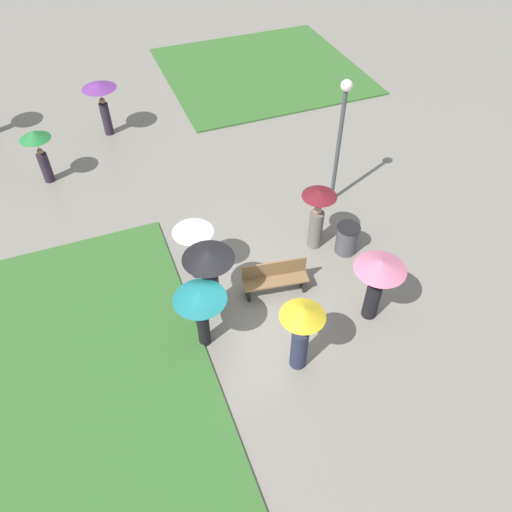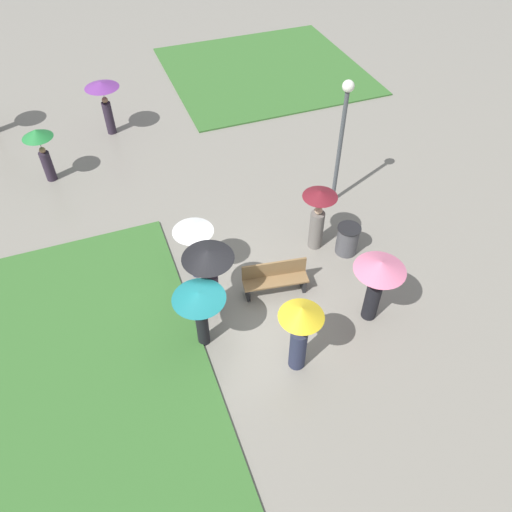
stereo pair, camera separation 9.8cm
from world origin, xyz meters
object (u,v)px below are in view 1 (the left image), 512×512
Objects in this scene: trash_bin at (347,239)px; lone_walker_mid_plaza at (101,96)px; lamp_post at (341,127)px; crowd_person_pink at (378,275)px; crowd_person_teal at (201,304)px; crowd_person_yellow at (301,327)px; crowd_person_white at (194,240)px; crowd_person_maroon at (317,213)px; park_bench at (275,278)px; lone_walker_near_lawn at (38,146)px; crowd_person_black at (209,268)px.

trash_bin is 0.45× the size of lone_walker_mid_plaza.
lone_walker_mid_plaza reaches higher than trash_bin.
lamp_post reaches higher than crowd_person_pink.
crowd_person_teal is 0.88× the size of crowd_person_yellow.
crowd_person_maroon is at bearing 175.25° from crowd_person_white.
crowd_person_maroon is at bearing 46.53° from crowd_person_teal.
crowd_person_white is at bearing 122.52° from lone_walker_mid_plaza.
crowd_person_teal is 4.02m from crowd_person_pink.
park_bench is 0.84× the size of crowd_person_yellow.
crowd_person_maroon reaches higher than crowd_person_teal.
crowd_person_yellow is at bearing 98.67° from lone_walker_near_lawn.
crowd_person_yellow is (-0.36, -2.19, 0.88)m from park_bench.
lone_walker_mid_plaza is at bearing -112.99° from crowd_person_maroon.
crowd_person_teal is 0.88× the size of crowd_person_black.
crowd_person_teal is at bearing -144.94° from lamp_post.
park_bench is at bearing 66.87° from crowd_person_black.
lone_walker_near_lawn is (-6.58, 5.75, 0.14)m from crowd_person_maroon.
park_bench is 4.58m from lamp_post.
crowd_person_teal reaches higher than park_bench.
crowd_person_white reaches higher than park_bench.
crowd_person_black reaches higher than crowd_person_teal.
trash_bin is at bearing -30.67° from crowd_person_yellow.
crowd_person_pink is 1.04× the size of lone_walker_near_lawn.
crowd_person_teal is 2.20m from crowd_person_yellow.
lone_walker_mid_plaza is at bearing 163.80° from crowd_person_black.
lamp_post reaches higher than lone_walker_mid_plaza.
crowd_person_black is (-1.28, 2.20, 0.09)m from crowd_person_yellow.
crowd_person_pink is at bearing -105.59° from lamp_post.
lone_walker_mid_plaza is at bearing 105.95° from crowd_person_pink.
crowd_person_yellow is at bearing 126.84° from lone_walker_mid_plaza.
park_bench is 8.50m from lone_walker_near_lawn.
park_bench is 2.13m from crowd_person_maroon.
lone_walker_mid_plaza is (-4.50, 10.57, 0.05)m from crowd_person_pink.
crowd_person_pink reaches higher than lone_walker_near_lawn.
trash_bin is 0.44× the size of crowd_person_black.
lone_walker_mid_plaza is (-2.66, 9.02, 0.98)m from park_bench.
lamp_post is 2.04× the size of crowd_person_maroon.
crowd_person_maroon reaches higher than lone_walker_near_lawn.
lone_walker_near_lawn is at bearing 128.32° from crowd_person_teal.
crowd_person_white is at bearing 171.14° from trash_bin.
crowd_person_pink is 11.49m from lone_walker_mid_plaza.
crowd_person_black is (-1.64, 0.01, 0.97)m from park_bench.
lamp_post is at bearing -165.22° from crowd_person_white.
crowd_person_teal is at bearing -161.53° from trash_bin.
park_bench reaches higher than trash_bin.
trash_bin is 0.50× the size of crowd_person_teal.
crowd_person_teal is (-5.16, -3.62, -1.16)m from lamp_post.
lamp_post reaches higher than crowd_person_yellow.
crowd_person_white is 3.33m from crowd_person_maroon.
lone_walker_near_lawn is (-3.28, 6.87, -0.13)m from crowd_person_black.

